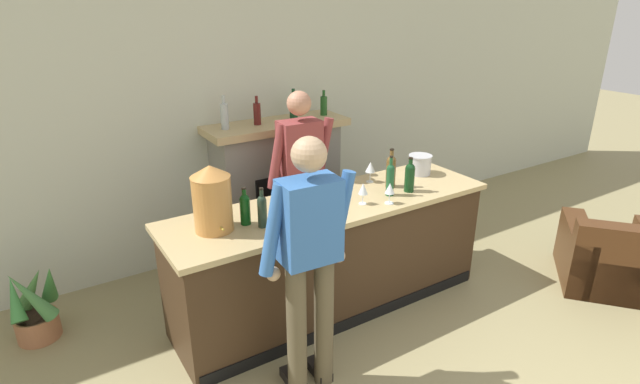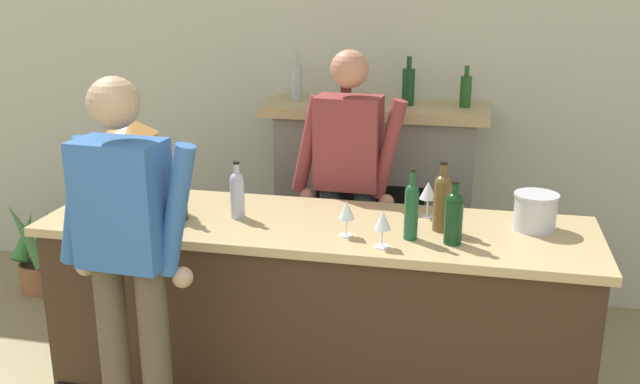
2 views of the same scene
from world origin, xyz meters
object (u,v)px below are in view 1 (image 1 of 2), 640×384
at_px(armchair_black, 614,261).
at_px(wine_bottle_port_short, 289,198).
at_px(wine_glass_near_bucket, 390,189).
at_px(wine_bottle_cabernet_heavy, 262,210).
at_px(wine_bottle_chardonnay_pale, 390,178).
at_px(wine_glass_back_row, 363,189).
at_px(wine_glass_front_right, 370,167).
at_px(person_bartender, 300,178).
at_px(wine_bottle_burgundy_dark, 410,176).
at_px(potted_plant_corner, 35,308).
at_px(wine_bottle_merlot_tall, 245,208).
at_px(fireplace_stone, 278,186).
at_px(ice_bucket_steel, 420,165).
at_px(person_customer, 310,260).
at_px(wine_bottle_riesling_slim, 391,170).
at_px(copper_dispenser, 212,198).

height_order(armchair_black, wine_bottle_port_short, wine_bottle_port_short).
bearing_deg(wine_glass_near_bucket, wine_bottle_cabernet_heavy, 171.53).
xyz_separation_m(wine_bottle_chardonnay_pale, wine_glass_back_row, (-0.30, -0.03, -0.02)).
bearing_deg(wine_bottle_port_short, wine_glass_front_right, 13.04).
distance_m(person_bartender, wine_glass_back_row, 0.77).
relative_size(wine_bottle_burgundy_dark, wine_glass_back_row, 1.70).
xyz_separation_m(potted_plant_corner, wine_bottle_chardonnay_pale, (2.63, -0.97, 0.84)).
relative_size(armchair_black, potted_plant_corner, 1.73).
height_order(wine_bottle_burgundy_dark, wine_glass_back_row, wine_bottle_burgundy_dark).
xyz_separation_m(wine_bottle_merlot_tall, wine_glass_back_row, (0.93, -0.16, -0.00)).
bearing_deg(wine_bottle_merlot_tall, fireplace_stone, 53.70).
relative_size(ice_bucket_steel, wine_glass_near_bucket, 1.24).
xyz_separation_m(person_customer, ice_bucket_steel, (1.69, 0.85, 0.07)).
bearing_deg(person_bartender, wine_bottle_port_short, -126.76).
relative_size(wine_bottle_merlot_tall, wine_bottle_cabernet_heavy, 0.95).
xyz_separation_m(wine_bottle_port_short, wine_glass_back_row, (0.58, -0.14, -0.01)).
xyz_separation_m(ice_bucket_steel, wine_bottle_cabernet_heavy, (-1.71, -0.24, 0.04)).
relative_size(wine_bottle_burgundy_dark, wine_bottle_chardonnay_pale, 0.88).
bearing_deg(wine_bottle_riesling_slim, wine_bottle_chardonnay_pale, -131.50).
bearing_deg(wine_bottle_chardonnay_pale, potted_plant_corner, 159.71).
xyz_separation_m(wine_bottle_chardonnay_pale, wine_glass_front_right, (0.05, 0.33, -0.01)).
bearing_deg(armchair_black, wine_glass_front_right, 143.97).
xyz_separation_m(ice_bucket_steel, wine_bottle_merlot_tall, (-1.79, -0.13, 0.04)).
bearing_deg(copper_dispenser, wine_bottle_port_short, -3.92).
bearing_deg(copper_dispenser, ice_bucket_steel, 2.95).
distance_m(fireplace_stone, ice_bucket_steel, 1.45).
bearing_deg(wine_bottle_merlot_tall, wine_bottle_cabernet_heavy, -52.08).
bearing_deg(wine_bottle_burgundy_dark, person_bartender, 129.95).
height_order(potted_plant_corner, wine_bottle_riesling_slim, wine_bottle_riesling_slim).
xyz_separation_m(fireplace_stone, wine_glass_near_bucket, (0.24, -1.45, 0.39)).
relative_size(armchair_black, ice_bucket_steel, 5.60).
height_order(wine_bottle_burgundy_dark, wine_bottle_merlot_tall, wine_bottle_burgundy_dark).
relative_size(fireplace_stone, person_bartender, 0.95).
xyz_separation_m(ice_bucket_steel, wine_glass_back_row, (-0.86, -0.29, 0.03)).
height_order(fireplace_stone, wine_bottle_burgundy_dark, fireplace_stone).
bearing_deg(wine_bottle_merlot_tall, potted_plant_corner, 148.94).
bearing_deg(fireplace_stone, wine_bottle_burgundy_dark, -67.74).
bearing_deg(wine_bottle_cabernet_heavy, wine_bottle_riesling_slim, 5.79).
bearing_deg(fireplace_stone, armchair_black, -46.12).
height_order(armchair_black, copper_dispenser, copper_dispenser).
bearing_deg(person_customer, ice_bucket_steel, 26.59).
xyz_separation_m(wine_bottle_merlot_tall, wine_glass_front_right, (1.28, 0.20, 0.01)).
bearing_deg(wine_bottle_merlot_tall, wine_bottle_riesling_slim, 0.95).
bearing_deg(wine_bottle_merlot_tall, ice_bucket_steel, 4.21).
bearing_deg(potted_plant_corner, wine_bottle_riesling_slim, -16.62).
bearing_deg(wine_glass_front_right, wine_glass_near_bucket, -109.82).
height_order(armchair_black, wine_glass_near_bucket, wine_glass_near_bucket).
bearing_deg(wine_glass_back_row, wine_bottle_riesling_slim, 22.69).
xyz_separation_m(armchair_black, wine_bottle_merlot_tall, (-3.08, 1.11, 0.84)).
bearing_deg(ice_bucket_steel, wine_bottle_chardonnay_pale, -155.64).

